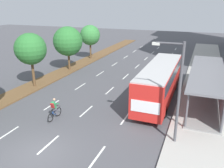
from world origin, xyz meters
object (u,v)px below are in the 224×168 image
at_px(median_tree_fourth, 90,35).
at_px(streetlight, 177,87).
at_px(median_tree_second, 31,49).
at_px(bus, 160,79).
at_px(median_tree_third, 68,41).
at_px(bus_shelter, 209,83).
at_px(cyclist, 54,110).

bearing_deg(median_tree_fourth, streetlight, -51.72).
xyz_separation_m(median_tree_fourth, streetlight, (15.79, -20.00, 0.03)).
distance_m(median_tree_second, median_tree_fourth, 14.36).
bearing_deg(bus, streetlight, -72.55).
bearing_deg(median_tree_third, bus_shelter, -15.54).
bearing_deg(median_tree_second, bus_shelter, 7.38).
distance_m(median_tree_second, median_tree_third, 7.18).
xyz_separation_m(bus, streetlight, (2.17, -6.90, 1.82)).
height_order(bus_shelter, cyclist, bus_shelter).
bearing_deg(bus, cyclist, -135.36).
xyz_separation_m(bus_shelter, bus, (-4.28, -1.04, 0.20)).
relative_size(cyclist, streetlight, 0.28).
bearing_deg(median_tree_second, median_tree_fourth, 90.91).
distance_m(bus_shelter, median_tree_fourth, 21.68).
xyz_separation_m(median_tree_second, median_tree_third, (0.09, 7.18, -0.23)).
bearing_deg(streetlight, cyclist, 179.74).
xyz_separation_m(bus_shelter, streetlight, (-2.11, -7.94, 2.02)).
bearing_deg(bus_shelter, bus, -166.35).
bearing_deg(median_tree_second, cyclist, -41.01).
distance_m(bus_shelter, streetlight, 8.46).
relative_size(bus_shelter, bus, 1.12).
bearing_deg(cyclist, median_tree_second, 138.99).
relative_size(bus_shelter, median_tree_second, 2.21).
relative_size(median_tree_third, streetlight, 0.88).
height_order(median_tree_fourth, streetlight, streetlight).
height_order(bus_shelter, bus, bus).
height_order(bus, median_tree_second, median_tree_second).
relative_size(bus_shelter, median_tree_fourth, 2.37).
relative_size(bus, cyclist, 6.20).
relative_size(bus_shelter, streetlight, 1.94).
bearing_deg(median_tree_fourth, median_tree_third, -87.47).
height_order(cyclist, streetlight, streetlight).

